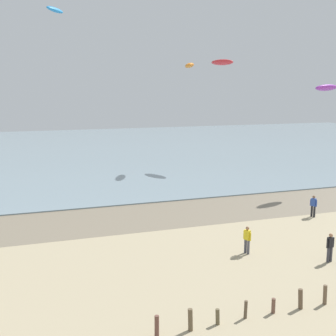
{
  "coord_description": "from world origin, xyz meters",
  "views": [
    {
      "loc": [
        -4.24,
        -5.15,
        9.83
      ],
      "look_at": [
        1.9,
        13.41,
        6.22
      ],
      "focal_mm": 46.08,
      "sensor_mm": 36.0,
      "label": 1
    }
  ],
  "objects_px": {
    "person_by_waterline": "(330,247)",
    "person_right_flank": "(247,239)",
    "person_nearest_camera": "(313,205)",
    "kite_aloft_2": "(55,10)",
    "kite_aloft_0": "(222,62)",
    "kite_aloft_4": "(326,88)",
    "kite_aloft_5": "(189,65)"
  },
  "relations": [
    {
      "from": "person_right_flank",
      "to": "kite_aloft_5",
      "type": "xyz_separation_m",
      "value": [
        7.11,
        28.32,
        11.69
      ]
    },
    {
      "from": "person_by_waterline",
      "to": "kite_aloft_2",
      "type": "height_order",
      "value": "kite_aloft_2"
    },
    {
      "from": "person_by_waterline",
      "to": "person_right_flank",
      "type": "height_order",
      "value": "same"
    },
    {
      "from": "person_right_flank",
      "to": "kite_aloft_4",
      "type": "xyz_separation_m",
      "value": [
        14.9,
        12.56,
        9.0
      ]
    },
    {
      "from": "kite_aloft_4",
      "to": "person_by_waterline",
      "type": "bearing_deg",
      "value": 35.11
    },
    {
      "from": "person_by_waterline",
      "to": "kite_aloft_2",
      "type": "bearing_deg",
      "value": 112.01
    },
    {
      "from": "person_nearest_camera",
      "to": "kite_aloft_0",
      "type": "bearing_deg",
      "value": 83.02
    },
    {
      "from": "person_nearest_camera",
      "to": "kite_aloft_0",
      "type": "height_order",
      "value": "kite_aloft_0"
    },
    {
      "from": "person_by_waterline",
      "to": "kite_aloft_0",
      "type": "relative_size",
      "value": 0.48
    },
    {
      "from": "person_by_waterline",
      "to": "person_right_flank",
      "type": "xyz_separation_m",
      "value": [
        -3.91,
        2.62,
        0.0
      ]
    },
    {
      "from": "kite_aloft_5",
      "to": "kite_aloft_4",
      "type": "bearing_deg",
      "value": 46.7
    },
    {
      "from": "kite_aloft_5",
      "to": "kite_aloft_0",
      "type": "bearing_deg",
      "value": 107.29
    },
    {
      "from": "person_nearest_camera",
      "to": "person_right_flank",
      "type": "bearing_deg",
      "value": -149.02
    },
    {
      "from": "person_right_flank",
      "to": "kite_aloft_0",
      "type": "height_order",
      "value": "kite_aloft_0"
    },
    {
      "from": "kite_aloft_5",
      "to": "person_by_waterline",
      "type": "bearing_deg",
      "value": 14.47
    },
    {
      "from": "kite_aloft_5",
      "to": "person_nearest_camera",
      "type": "bearing_deg",
      "value": 23.96
    },
    {
      "from": "person_right_flank",
      "to": "kite_aloft_5",
      "type": "height_order",
      "value": "kite_aloft_5"
    },
    {
      "from": "kite_aloft_4",
      "to": "kite_aloft_0",
      "type": "bearing_deg",
      "value": -96.15
    },
    {
      "from": "person_nearest_camera",
      "to": "kite_aloft_2",
      "type": "xyz_separation_m",
      "value": [
        -17.11,
        23.06,
        17.28
      ]
    },
    {
      "from": "person_by_waterline",
      "to": "person_right_flank",
      "type": "bearing_deg",
      "value": 146.13
    },
    {
      "from": "kite_aloft_2",
      "to": "kite_aloft_4",
      "type": "distance_m",
      "value": 29.38
    },
    {
      "from": "kite_aloft_2",
      "to": "kite_aloft_4",
      "type": "xyz_separation_m",
      "value": [
        23.46,
        -15.64,
        -8.28
      ]
    },
    {
      "from": "person_nearest_camera",
      "to": "kite_aloft_4",
      "type": "relative_size",
      "value": 0.53
    },
    {
      "from": "kite_aloft_0",
      "to": "kite_aloft_5",
      "type": "distance_m",
      "value": 4.28
    },
    {
      "from": "kite_aloft_2",
      "to": "kite_aloft_5",
      "type": "bearing_deg",
      "value": -55.54
    },
    {
      "from": "person_nearest_camera",
      "to": "kite_aloft_2",
      "type": "height_order",
      "value": "kite_aloft_2"
    },
    {
      "from": "kite_aloft_4",
      "to": "kite_aloft_5",
      "type": "relative_size",
      "value": 0.92
    },
    {
      "from": "person_nearest_camera",
      "to": "kite_aloft_4",
      "type": "xyz_separation_m",
      "value": [
        6.35,
        7.43,
        9.0
      ]
    },
    {
      "from": "person_right_flank",
      "to": "kite_aloft_0",
      "type": "distance_m",
      "value": 32.64
    },
    {
      "from": "kite_aloft_0",
      "to": "kite_aloft_2",
      "type": "xyz_separation_m",
      "value": [
        -19.92,
        0.11,
        5.15
      ]
    },
    {
      "from": "kite_aloft_0",
      "to": "person_right_flank",
      "type": "bearing_deg",
      "value": 136.19
    },
    {
      "from": "person_right_flank",
      "to": "kite_aloft_5",
      "type": "bearing_deg",
      "value": 75.9
    }
  ]
}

